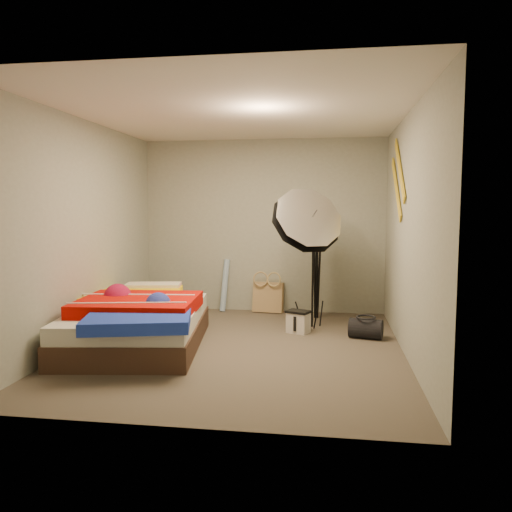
% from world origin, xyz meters
% --- Properties ---
extents(floor, '(4.00, 4.00, 0.00)m').
position_xyz_m(floor, '(0.00, 0.00, 0.00)').
color(floor, brown).
rests_on(floor, ground).
extents(ceiling, '(4.00, 4.00, 0.00)m').
position_xyz_m(ceiling, '(0.00, 0.00, 2.50)').
color(ceiling, silver).
rests_on(ceiling, wall_back).
extents(wall_back, '(3.50, 0.00, 3.50)m').
position_xyz_m(wall_back, '(0.00, 2.00, 1.25)').
color(wall_back, '#999D8F').
rests_on(wall_back, floor).
extents(wall_front, '(3.50, 0.00, 3.50)m').
position_xyz_m(wall_front, '(0.00, -2.00, 1.25)').
color(wall_front, '#999D8F').
rests_on(wall_front, floor).
extents(wall_left, '(0.00, 4.00, 4.00)m').
position_xyz_m(wall_left, '(-1.75, 0.00, 1.25)').
color(wall_left, '#999D8F').
rests_on(wall_left, floor).
extents(wall_right, '(0.00, 4.00, 4.00)m').
position_xyz_m(wall_right, '(1.75, 0.00, 1.25)').
color(wall_right, '#999D8F').
rests_on(wall_right, floor).
extents(tote_bag, '(0.46, 0.25, 0.45)m').
position_xyz_m(tote_bag, '(0.09, 1.90, 0.22)').
color(tote_bag, tan).
rests_on(tote_bag, floor).
extents(wrapping_roll, '(0.16, 0.24, 0.77)m').
position_xyz_m(wrapping_roll, '(-0.56, 1.90, 0.38)').
color(wrapping_roll, '#4B82BB').
rests_on(wrapping_roll, floor).
extents(camera_case, '(0.30, 0.27, 0.25)m').
position_xyz_m(camera_case, '(0.60, 0.76, 0.13)').
color(camera_case, beige).
rests_on(camera_case, floor).
extents(duffel_bag, '(0.42, 0.31, 0.23)m').
position_xyz_m(duffel_bag, '(1.39, 0.61, 0.12)').
color(duffel_bag, black).
rests_on(duffel_bag, floor).
extents(wall_stripe_upper, '(0.02, 0.91, 0.78)m').
position_xyz_m(wall_stripe_upper, '(1.73, 0.60, 1.95)').
color(wall_stripe_upper, gold).
rests_on(wall_stripe_upper, wall_right).
extents(wall_stripe_lower, '(0.02, 0.91, 0.78)m').
position_xyz_m(wall_stripe_lower, '(1.73, 0.85, 1.75)').
color(wall_stripe_lower, gold).
rests_on(wall_stripe_lower, wall_right).
extents(bed, '(1.67, 2.24, 0.57)m').
position_xyz_m(bed, '(-1.11, -0.09, 0.29)').
color(bed, '#402A1F').
rests_on(bed, floor).
extents(photo_umbrella, '(0.93, 0.96, 1.86)m').
position_xyz_m(photo_umbrella, '(0.67, 0.93, 1.34)').
color(photo_umbrella, black).
rests_on(photo_umbrella, floor).
extents(camera_tripod, '(0.09, 0.09, 1.25)m').
position_xyz_m(camera_tripod, '(0.79, 1.62, 0.72)').
color(camera_tripod, black).
rests_on(camera_tripod, floor).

